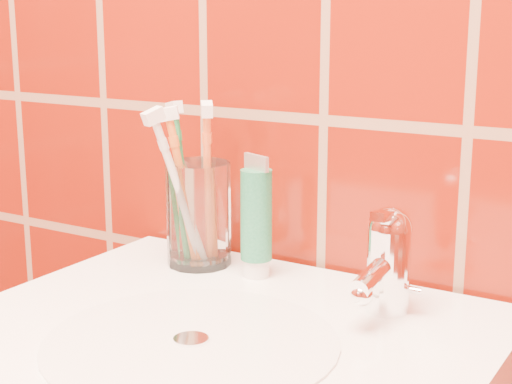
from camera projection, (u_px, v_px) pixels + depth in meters
The scene contains 7 objects.
glass_tumbler at pixel (199, 214), 1.02m from camera, with size 0.08×0.08×0.14m, color white.
toothpaste_tube at pixel (256, 220), 0.97m from camera, with size 0.04×0.04×0.16m.
faucet at pixel (387, 257), 0.86m from camera, with size 0.05×0.11×0.12m.
toothbrush_0 at pixel (183, 185), 1.02m from camera, with size 0.06×0.04×0.22m, color #207B40, non-canonical shape.
toothbrush_1 at pixel (207, 187), 1.00m from camera, with size 0.04×0.05×0.22m, color orange, non-canonical shape.
toothbrush_2 at pixel (180, 192), 0.98m from camera, with size 0.05×0.09×0.22m, color silver, non-canonical shape.
toothbrush_3 at pixel (184, 190), 1.00m from camera, with size 0.05×0.04×0.21m, color orange, non-canonical shape.
Camera 1 is at (0.44, 0.32, 1.18)m, focal length 55.00 mm.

